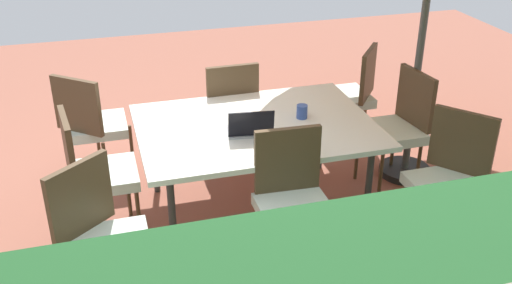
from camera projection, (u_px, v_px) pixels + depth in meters
ground_plane at (256, 209)px, 4.72m from camera, size 10.00×10.00×0.02m
dining_table at (256, 130)px, 4.40m from camera, size 1.73×1.24×0.73m
chair_southeast at (92, 122)px, 4.84m from camera, size 0.58×0.59×0.98m
chair_northeast at (102, 235)px, 3.45m from camera, size 0.58×0.58×0.98m
chair_southwest at (350, 92)px, 5.41m from camera, size 0.58×0.58×0.98m
chair_north at (293, 198)px, 3.81m from camera, size 0.46×0.47×0.98m
chair_east at (94, 169)px, 4.15m from camera, size 0.48×0.47×0.98m
chair_south at (229, 107)px, 5.11m from camera, size 0.46×0.46×0.98m
chair_northwest at (451, 176)px, 4.06m from camera, size 0.58×0.58×0.98m
chair_west at (398, 124)px, 4.81m from camera, size 0.48×0.47×0.98m
laptop at (250, 128)px, 4.21m from camera, size 0.35×0.29×0.21m
cup at (302, 112)px, 4.46m from camera, size 0.08×0.08×0.10m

